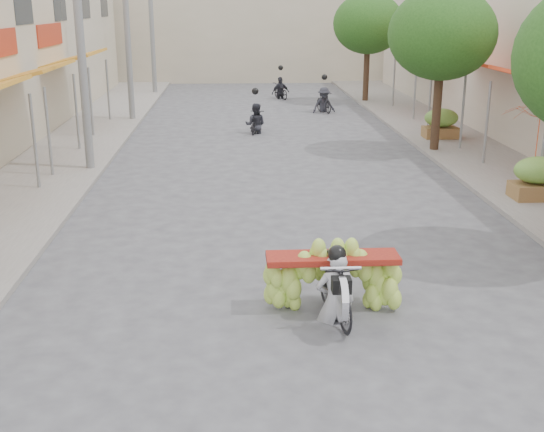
{
  "coord_description": "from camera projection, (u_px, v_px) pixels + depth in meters",
  "views": [
    {
      "loc": [
        -1.23,
        -7.74,
        4.69
      ],
      "look_at": [
        -0.56,
        3.77,
        1.1
      ],
      "focal_mm": 45.0,
      "sensor_mm": 36.0,
      "label": 1
    }
  ],
  "objects": [
    {
      "name": "pedestrian",
      "position": [
        434.0,
        114.0,
        24.57
      ],
      "size": [
        0.8,
        0.53,
        1.54
      ],
      "rotation": [
        0.0,
        0.0,
        3.24
      ],
      "color": "white",
      "rests_on": "ground"
    },
    {
      "name": "bg_motorbike_b",
      "position": [
        324.0,
        93.0,
        30.61
      ],
      "size": [
        1.17,
        1.67,
        1.95
      ],
      "color": "black",
      "rests_on": "ground"
    },
    {
      "name": "sidewalk_right",
      "position": [
        471.0,
        144.0,
        23.51
      ],
      "size": [
        4.0,
        60.0,
        0.12
      ],
      "primitive_type": "cube",
      "color": "gray",
      "rests_on": "ground"
    },
    {
      "name": "bg_motorbike_a",
      "position": [
        255.0,
        112.0,
        25.71
      ],
      "size": [
        0.88,
        1.49,
        1.95
      ],
      "color": "black",
      "rests_on": "ground"
    },
    {
      "name": "produce_crate_far",
      "position": [
        441.0,
        121.0,
        24.22
      ],
      "size": [
        1.2,
        0.88,
        1.16
      ],
      "color": "brown",
      "rests_on": "ground"
    },
    {
      "name": "produce_crate_mid",
      "position": [
        538.0,
        175.0,
        16.6
      ],
      "size": [
        1.2,
        0.88,
        1.16
      ],
      "color": "brown",
      "rests_on": "ground"
    },
    {
      "name": "street_tree_far",
      "position": [
        368.0,
        24.0,
        32.8
      ],
      "size": [
        3.4,
        3.4,
        5.25
      ],
      "color": "#3A2719",
      "rests_on": "ground"
    },
    {
      "name": "bg_motorbike_c",
      "position": [
        281.0,
        83.0,
        35.05
      ],
      "size": [
        1.1,
        1.53,
        1.95
      ],
      "color": "black",
      "rests_on": "ground"
    },
    {
      "name": "market_umbrella",
      "position": [
        543.0,
        102.0,
        16.33
      ],
      "size": [
        2.2,
        2.2,
        1.69
      ],
      "rotation": [
        0.0,
        0.0,
        0.21
      ],
      "color": "#C9461A",
      "rests_on": "ground"
    },
    {
      "name": "utility_pole_mid",
      "position": [
        79.0,
        29.0,
        18.78
      ],
      "size": [
        0.6,
        0.24,
        8.0
      ],
      "color": "slate",
      "rests_on": "ground"
    },
    {
      "name": "street_tree_mid",
      "position": [
        442.0,
        34.0,
        21.36
      ],
      "size": [
        3.4,
        3.4,
        5.25
      ],
      "color": "#3A2719",
      "rests_on": "ground"
    },
    {
      "name": "ground",
      "position": [
        332.0,
        382.0,
        8.84
      ],
      "size": [
        120.0,
        120.0,
        0.0
      ],
      "primitive_type": "plane",
      "color": "#545459",
      "rests_on": "ground"
    },
    {
      "name": "sidewalk_left",
      "position": [
        60.0,
        149.0,
        22.73
      ],
      "size": [
        4.0,
        60.0,
        0.12
      ],
      "primitive_type": "cube",
      "color": "gray",
      "rests_on": "ground"
    },
    {
      "name": "utility_pole_back",
      "position": [
        151.0,
        17.0,
        35.93
      ],
      "size": [
        0.6,
        0.24,
        8.0
      ],
      "color": "slate",
      "rests_on": "ground"
    },
    {
      "name": "far_building",
      "position": [
        250.0,
        23.0,
        44.02
      ],
      "size": [
        20.0,
        6.0,
        7.0
      ],
      "primitive_type": "cube",
      "color": "#BBAE94",
      "rests_on": "ground"
    },
    {
      "name": "utility_pole_far",
      "position": [
        127.0,
        21.0,
        27.35
      ],
      "size": [
        0.6,
        0.24,
        8.0
      ],
      "color": "slate",
      "rests_on": "ground"
    },
    {
      "name": "banana_motorbike",
      "position": [
        334.0,
        274.0,
        10.54
      ],
      "size": [
        2.2,
        1.88,
        2.07
      ],
      "color": "black",
      "rests_on": "ground"
    }
  ]
}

